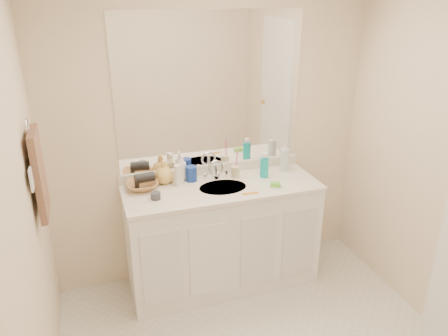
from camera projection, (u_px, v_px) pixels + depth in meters
wall_back at (211, 136)px, 3.49m from camera, size 2.60×0.02×2.40m
wall_left at (19, 249)px, 1.97m from camera, size 0.02×2.60×2.40m
vanity_cabinet at (222, 237)px, 3.54m from camera, size 1.50×0.55×0.85m
countertop at (222, 188)px, 3.38m from camera, size 1.52×0.57×0.03m
backsplash at (212, 169)px, 3.58m from camera, size 1.52×0.03×0.08m
sink_basin at (223, 188)px, 3.36m from camera, size 0.37×0.37×0.02m
faucet at (216, 172)px, 3.49m from camera, size 0.02×0.02×0.11m
mirror at (211, 92)px, 3.35m from camera, size 1.48×0.01×1.20m
blue_mug at (191, 174)px, 3.44m from camera, size 0.10×0.10×0.12m
tan_cup at (235, 172)px, 3.51m from camera, size 0.08×0.08×0.09m
toothbrush at (237, 160)px, 3.48m from camera, size 0.02×0.04×0.18m
mouthwash_bottle at (264, 167)px, 3.51m from camera, size 0.08×0.08×0.16m
clear_pump_bottle at (284, 160)px, 3.63m from camera, size 0.08×0.08×0.19m
soap_dish at (275, 187)px, 3.35m from camera, size 0.10×0.09×0.01m
green_soap at (275, 184)px, 3.34m from camera, size 0.09×0.08×0.03m
orange_comb at (250, 193)px, 3.25m from camera, size 0.13×0.03×0.01m
dark_jar at (156, 196)px, 3.16m from camera, size 0.09×0.09×0.05m
extra_white_bottle at (178, 175)px, 3.35m from camera, size 0.07×0.07×0.17m
soap_bottle_white at (182, 168)px, 3.45m from camera, size 0.09×0.09×0.20m
soap_bottle_cream at (177, 173)px, 3.39m from camera, size 0.10×0.10×0.16m
soap_bottle_yellow at (164, 172)px, 3.39m from camera, size 0.15×0.15×0.19m
wicker_basket at (143, 185)px, 3.31m from camera, size 0.25×0.25×0.06m
hair_dryer at (145, 178)px, 3.30m from camera, size 0.16×0.09×0.07m
towel_ring at (27, 127)px, 2.53m from camera, size 0.01×0.11×0.11m
hand_towel at (39, 174)px, 2.65m from camera, size 0.04×0.32×0.55m
switch_plate at (31, 179)px, 2.45m from camera, size 0.01×0.08×0.13m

